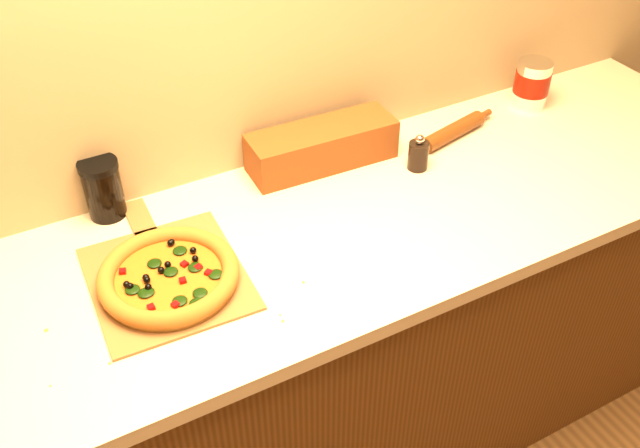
{
  "coord_description": "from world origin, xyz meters",
  "views": [
    {
      "loc": [
        -0.5,
        0.27,
        1.99
      ],
      "look_at": [
        0.1,
        1.38,
        0.96
      ],
      "focal_mm": 40.0,
      "sensor_mm": 36.0,
      "label": 1
    }
  ],
  "objects_px": {
    "pizza": "(169,276)",
    "coffee_canister": "(532,83)",
    "dark_jar": "(103,189)",
    "rolling_pin": "(453,131)",
    "pepper_grinder": "(418,155)",
    "pizza_peel": "(165,274)"
  },
  "relations": [
    {
      "from": "pizza",
      "to": "coffee_canister",
      "type": "relative_size",
      "value": 2.15
    },
    {
      "from": "dark_jar",
      "to": "rolling_pin",
      "type": "bearing_deg",
      "value": -7.38
    },
    {
      "from": "pepper_grinder",
      "to": "dark_jar",
      "type": "bearing_deg",
      "value": 165.81
    },
    {
      "from": "pizza_peel",
      "to": "rolling_pin",
      "type": "height_order",
      "value": "rolling_pin"
    },
    {
      "from": "pizza_peel",
      "to": "rolling_pin",
      "type": "bearing_deg",
      "value": 12.22
    },
    {
      "from": "coffee_canister",
      "to": "pizza_peel",
      "type": "bearing_deg",
      "value": -170.83
    },
    {
      "from": "pizza_peel",
      "to": "rolling_pin",
      "type": "xyz_separation_m",
      "value": [
        0.9,
        0.15,
        0.02
      ]
    },
    {
      "from": "pizza",
      "to": "dark_jar",
      "type": "distance_m",
      "value": 0.32
    },
    {
      "from": "pizza_peel",
      "to": "pepper_grinder",
      "type": "height_order",
      "value": "pepper_grinder"
    },
    {
      "from": "pizza_peel",
      "to": "coffee_canister",
      "type": "bearing_deg",
      "value": 11.66
    },
    {
      "from": "pizza",
      "to": "dark_jar",
      "type": "bearing_deg",
      "value": 99.07
    },
    {
      "from": "rolling_pin",
      "to": "dark_jar",
      "type": "height_order",
      "value": "dark_jar"
    },
    {
      "from": "coffee_canister",
      "to": "pepper_grinder",
      "type": "bearing_deg",
      "value": -166.55
    },
    {
      "from": "rolling_pin",
      "to": "coffee_canister",
      "type": "height_order",
      "value": "coffee_canister"
    },
    {
      "from": "pepper_grinder",
      "to": "rolling_pin",
      "type": "bearing_deg",
      "value": 23.49
    },
    {
      "from": "pizza_peel",
      "to": "pepper_grinder",
      "type": "distance_m",
      "value": 0.73
    },
    {
      "from": "rolling_pin",
      "to": "coffee_canister",
      "type": "distance_m",
      "value": 0.32
    },
    {
      "from": "pizza_peel",
      "to": "rolling_pin",
      "type": "distance_m",
      "value": 0.91
    },
    {
      "from": "pizza",
      "to": "dark_jar",
      "type": "height_order",
      "value": "dark_jar"
    },
    {
      "from": "pizza",
      "to": "pepper_grinder",
      "type": "distance_m",
      "value": 0.74
    },
    {
      "from": "pizza",
      "to": "coffee_canister",
      "type": "bearing_deg",
      "value": 10.75
    },
    {
      "from": "rolling_pin",
      "to": "dark_jar",
      "type": "bearing_deg",
      "value": 172.62
    }
  ]
}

